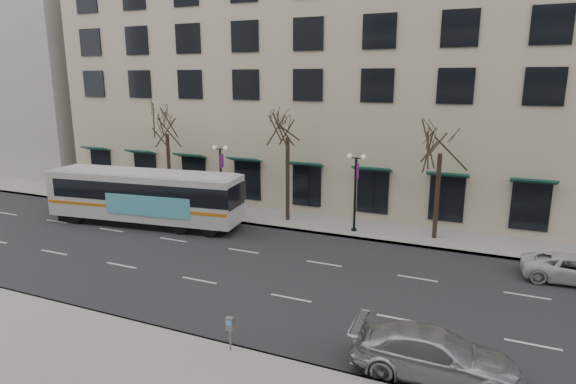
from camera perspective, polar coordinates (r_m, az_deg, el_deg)
The scene contains 13 objects.
ground at distance 26.65m, azimuth -7.71°, elevation -8.51°, with size 160.00×160.00×0.00m, color black.
sidewalk_far at distance 32.62m, azimuth 8.19°, elevation -4.27°, with size 80.00×4.00×0.15m, color gray.
building_hotel at distance 44.72m, azimuth 3.99°, elevation 16.03°, with size 40.00×20.00×24.00m, color #C2B294.
building_far_upblock at distance 66.25m, azimuth -28.05°, elevation 15.40°, with size 28.00×20.00×28.00m, color #999993.
tree_far_left at distance 37.84m, azimuth -14.22°, elevation 8.13°, with size 3.60×3.60×8.34m.
tree_far_mid at distance 32.71m, azimuth -0.05°, elevation 8.14°, with size 3.60×3.60×8.55m.
tree_far_right at distance 30.22m, azimuth 17.72°, elevation 6.16°, with size 3.60×3.60×8.06m.
lamp_post_left at distance 35.05m, azimuth -7.95°, elevation 1.81°, with size 1.22×0.45×5.21m.
lamp_post_right at distance 31.12m, azimuth 7.99°, elevation 0.35°, with size 1.22×0.45×5.21m.
city_bus at distance 34.33m, azimuth -16.51°, elevation -0.43°, with size 13.94×4.59×3.71m.
silver_car at distance 17.76m, azimuth 16.96°, elevation -17.93°, with size 2.27×5.58×1.62m, color #B1B5B9.
white_pickup at distance 27.95m, azimuth 30.81°, elevation -7.84°, with size 2.22×4.81×1.34m, color silver.
pay_station at distance 18.21m, azimuth -6.91°, elevation -15.55°, with size 0.30×0.21×1.30m.
Camera 1 is at (13.00, -21.07, 9.85)m, focal length 30.00 mm.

